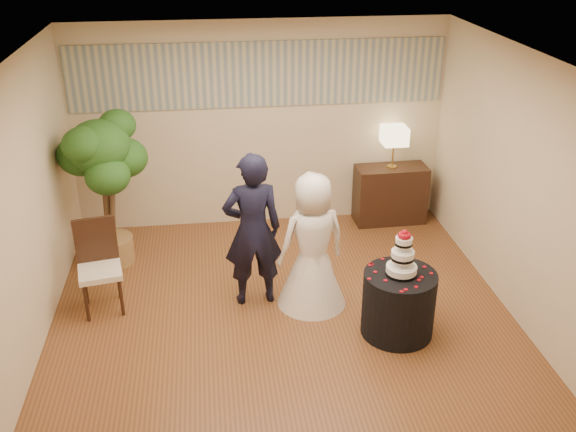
{
  "coord_description": "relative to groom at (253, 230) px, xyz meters",
  "views": [
    {
      "loc": [
        -0.71,
        -5.77,
        4.04
      ],
      "look_at": [
        0.1,
        0.4,
        1.05
      ],
      "focal_mm": 40.0,
      "sensor_mm": 36.0,
      "label": 1
    }
  ],
  "objects": [
    {
      "name": "table_lamp",
      "position": [
        2.07,
        1.81,
        0.22
      ],
      "size": [
        0.33,
        0.33,
        0.58
      ],
      "primitive_type": null,
      "color": "beige",
      "rests_on": "console"
    },
    {
      "name": "wall_right",
      "position": [
        2.78,
        -0.43,
        0.51
      ],
      "size": [
        0.06,
        5.0,
        2.8
      ],
      "primitive_type": "cube",
      "color": "beige",
      "rests_on": "ground"
    },
    {
      "name": "side_chair",
      "position": [
        -1.67,
        0.03,
        -0.37
      ],
      "size": [
        0.55,
        0.57,
        1.03
      ],
      "primitive_type": null,
      "rotation": [
        0.0,
        0.0,
        0.18
      ],
      "color": "black",
      "rests_on": "floor"
    },
    {
      "name": "wall_left",
      "position": [
        -2.22,
        -0.43,
        0.51
      ],
      "size": [
        0.06,
        5.0,
        2.8
      ],
      "primitive_type": "cube",
      "color": "beige",
      "rests_on": "ground"
    },
    {
      "name": "wall_front",
      "position": [
        0.28,
        -2.93,
        0.51
      ],
      "size": [
        5.0,
        0.06,
        2.8
      ],
      "primitive_type": "cube",
      "color": "beige",
      "rests_on": "ground"
    },
    {
      "name": "ficus_tree",
      "position": [
        -1.69,
        1.11,
        0.09
      ],
      "size": [
        1.2,
        1.2,
        1.95
      ],
      "primitive_type": null,
      "rotation": [
        0.0,
        0.0,
        -2.79
      ],
      "color": "#26561B",
      "rests_on": "floor"
    },
    {
      "name": "wedding_cake",
      "position": [
        1.43,
        -0.81,
        0.07
      ],
      "size": [
        0.32,
        0.32,
        0.5
      ],
      "primitive_type": null,
      "color": "white",
      "rests_on": "cake_table"
    },
    {
      "name": "ceiling",
      "position": [
        0.28,
        -0.43,
        1.91
      ],
      "size": [
        5.0,
        5.0,
        0.0
      ],
      "primitive_type": "cube",
      "color": "white",
      "rests_on": "wall_back"
    },
    {
      "name": "console",
      "position": [
        2.07,
        1.81,
        -0.48
      ],
      "size": [
        0.99,
        0.46,
        0.82
      ],
      "primitive_type": "cube",
      "rotation": [
        0.0,
        0.0,
        0.02
      ],
      "color": "black",
      "rests_on": "floor"
    },
    {
      "name": "bride",
      "position": [
        0.64,
        -0.13,
        -0.11
      ],
      "size": [
        0.94,
        0.94,
        1.56
      ],
      "primitive_type": "imported",
      "rotation": [
        0.0,
        0.0,
        3.39
      ],
      "color": "white",
      "rests_on": "floor"
    },
    {
      "name": "floor",
      "position": [
        0.28,
        -0.43,
        -0.89
      ],
      "size": [
        5.0,
        5.0,
        0.0
      ],
      "primitive_type": "cube",
      "color": "brown",
      "rests_on": "ground"
    },
    {
      "name": "cake_table",
      "position": [
        1.43,
        -0.81,
        -0.54
      ],
      "size": [
        0.86,
        0.86,
        0.7
      ],
      "primitive_type": "cylinder",
      "rotation": [
        0.0,
        0.0,
        0.16
      ],
      "color": "black",
      "rests_on": "floor"
    },
    {
      "name": "wall_back",
      "position": [
        0.28,
        2.07,
        0.51
      ],
      "size": [
        5.0,
        0.06,
        2.8
      ],
      "primitive_type": "cube",
      "color": "beige",
      "rests_on": "ground"
    },
    {
      "name": "groom",
      "position": [
        0.0,
        0.0,
        0.0
      ],
      "size": [
        0.68,
        0.48,
        1.78
      ],
      "primitive_type": "imported",
      "rotation": [
        0.0,
        0.0,
        3.23
      ],
      "color": "black",
      "rests_on": "floor"
    },
    {
      "name": "mural_border",
      "position": [
        0.28,
        2.05,
        1.21
      ],
      "size": [
        4.9,
        0.02,
        0.85
      ],
      "primitive_type": "cube",
      "color": "#979B8B",
      "rests_on": "wall_back"
    }
  ]
}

